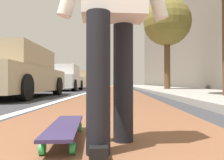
% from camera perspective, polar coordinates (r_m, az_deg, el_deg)
% --- Properties ---
extents(ground_plane, '(80.00, 80.00, 0.00)m').
position_cam_1_polar(ground_plane, '(10.56, 1.03, -3.15)').
color(ground_plane, '#38383D').
extents(bike_lane_paint, '(56.00, 2.19, 0.00)m').
position_cam_1_polar(bike_lane_paint, '(24.56, 1.49, -1.89)').
color(bike_lane_paint, brown).
rests_on(bike_lane_paint, ground).
extents(lane_stripe_white, '(52.00, 0.16, 0.01)m').
position_cam_1_polar(lane_stripe_white, '(20.60, -2.04, -2.07)').
color(lane_stripe_white, silver).
rests_on(lane_stripe_white, ground).
extents(sidewalk_curb, '(52.00, 3.20, 0.13)m').
position_cam_1_polar(sidewalk_curb, '(18.79, 10.89, -1.98)').
color(sidewalk_curb, '#9E9B93').
rests_on(sidewalk_curb, ground).
extents(building_facade, '(40.00, 1.20, 10.42)m').
position_cam_1_polar(building_facade, '(23.74, 15.90, 10.76)').
color(building_facade, gray).
rests_on(building_facade, ground).
extents(skateboard, '(0.86, 0.29, 0.11)m').
position_cam_1_polar(skateboard, '(1.60, -12.37, -12.20)').
color(skateboard, green).
rests_on(skateboard, ground).
extents(skater_person, '(0.48, 0.72, 1.64)m').
position_cam_1_polar(skater_person, '(1.47, 0.26, 20.30)').
color(skater_person, black).
rests_on(skater_person, ground).
extents(parked_car_near, '(4.54, 2.05, 1.47)m').
position_cam_1_polar(parked_car_near, '(6.94, -24.49, 1.62)').
color(parked_car_near, tan).
rests_on(parked_car_near, ground).
extents(parked_car_mid, '(4.39, 2.14, 1.47)m').
position_cam_1_polar(parked_car_mid, '(13.03, -12.93, 0.38)').
color(parked_car_mid, silver).
rests_on(parked_car_mid, ground).
extents(parked_car_far, '(4.19, 2.00, 1.48)m').
position_cam_1_polar(parked_car_far, '(18.95, -7.74, -0.02)').
color(parked_car_far, tan).
rests_on(parked_car_far, ground).
extents(traffic_light, '(0.33, 0.28, 4.72)m').
position_cam_1_polar(traffic_light, '(19.45, -3.50, 7.41)').
color(traffic_light, '#2D2D2D').
rests_on(traffic_light, ground).
extents(street_tree_mid, '(2.50, 2.50, 4.92)m').
position_cam_1_polar(street_tree_mid, '(12.14, 14.38, 14.49)').
color(street_tree_mid, brown).
rests_on(street_tree_mid, ground).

